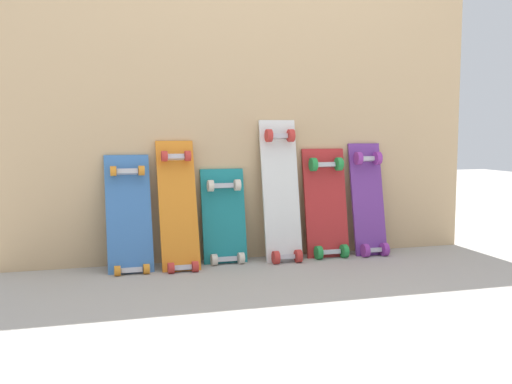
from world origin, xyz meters
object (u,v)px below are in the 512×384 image
at_px(skateboard_purple, 369,204).
at_px(skateboard_blue, 129,221).
at_px(skateboard_orange, 178,212).
at_px(skateboard_teal, 224,222).
at_px(skateboard_red, 326,208).
at_px(skateboard_white, 281,196).

bearing_deg(skateboard_purple, skateboard_blue, -178.88).
height_order(skateboard_orange, skateboard_teal, skateboard_orange).
bearing_deg(skateboard_purple, skateboard_red, 177.28).
bearing_deg(skateboard_orange, skateboard_white, 3.28).
distance_m(skateboard_orange, skateboard_purple, 1.06).
bearing_deg(skateboard_purple, skateboard_white, -179.21).
bearing_deg(skateboard_red, skateboard_white, -175.93).
relative_size(skateboard_teal, skateboard_white, 0.69).
bearing_deg(skateboard_red, skateboard_orange, -176.46).
distance_m(skateboard_white, skateboard_red, 0.28).
relative_size(skateboard_red, skateboard_purple, 0.96).
bearing_deg(skateboard_purple, skateboard_teal, 178.61).
height_order(skateboard_teal, skateboard_red, skateboard_red).
distance_m(skateboard_blue, skateboard_white, 0.79).
bearing_deg(skateboard_white, skateboard_teal, 174.92).
distance_m(skateboard_blue, skateboard_orange, 0.24).
distance_m(skateboard_teal, skateboard_purple, 0.82).
height_order(skateboard_blue, skateboard_purple, skateboard_purple).
distance_m(skateboard_red, skateboard_purple, 0.25).
bearing_deg(skateboard_teal, skateboard_purple, -1.39).
xyz_separation_m(skateboard_blue, skateboard_white, (0.79, 0.02, 0.09)).
bearing_deg(skateboard_orange, skateboard_purple, 2.08).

